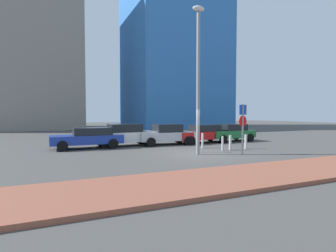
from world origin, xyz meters
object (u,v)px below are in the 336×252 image
(parking_meter, at_px, (196,136))
(traffic_bollard_mid, at_px, (230,143))
(traffic_bollard_edge, at_px, (223,143))
(parked_car_green, at_px, (230,132))
(parked_car_red, at_px, (202,133))
(street_lamp, at_px, (198,69))
(parking_sign_post, at_px, (243,123))
(parked_car_blue, at_px, (88,137))
(traffic_bollard_far, at_px, (246,142))
(parked_car_silver, at_px, (166,134))
(traffic_bollard_near, at_px, (202,141))
(parked_car_white, at_px, (124,135))

(parking_meter, distance_m, traffic_bollard_mid, 2.51)
(traffic_bollard_edge, bearing_deg, parked_car_green, 48.33)
(parked_car_green, xyz_separation_m, traffic_bollard_mid, (-3.28, -4.34, -0.29))
(parked_car_red, bearing_deg, street_lamp, -123.27)
(parking_sign_post, bearing_deg, parked_car_blue, 140.58)
(parked_car_red, bearing_deg, parked_car_green, 0.74)
(parked_car_blue, distance_m, parked_car_green, 11.34)
(parking_sign_post, xyz_separation_m, parking_meter, (-1.93, 1.79, -0.78))
(traffic_bollard_far, bearing_deg, street_lamp, -168.74)
(parked_car_green, height_order, parking_sign_post, parking_sign_post)
(street_lamp, xyz_separation_m, traffic_bollard_mid, (2.81, 0.81, -4.25))
(parking_sign_post, xyz_separation_m, traffic_bollard_far, (1.76, 1.80, -1.29))
(parked_car_blue, height_order, parking_sign_post, parking_sign_post)
(parked_car_red, bearing_deg, parking_meter, -124.77)
(parked_car_blue, xyz_separation_m, parked_car_silver, (5.53, -0.01, 0.04))
(parked_car_red, distance_m, traffic_bollard_edge, 4.45)
(traffic_bollard_far, bearing_deg, parking_meter, -179.74)
(parked_car_green, height_order, traffic_bollard_near, parked_car_green)
(traffic_bollard_edge, bearing_deg, parked_car_blue, 149.65)
(parked_car_red, xyz_separation_m, parking_meter, (-3.00, -4.32, 0.24))
(parking_sign_post, bearing_deg, parked_car_green, 58.19)
(parked_car_silver, bearing_deg, street_lamp, -93.10)
(parked_car_blue, height_order, street_lamp, street_lamp)
(traffic_bollard_near, bearing_deg, parked_car_silver, 114.77)
(parked_car_silver, xyz_separation_m, parking_sign_post, (2.00, -6.18, 0.99))
(parking_sign_post, height_order, traffic_bollard_far, parking_sign_post)
(traffic_bollard_far, relative_size, traffic_bollard_edge, 1.04)
(parked_car_white, xyz_separation_m, parked_car_red, (6.13, -0.40, -0.06))
(parked_car_red, xyz_separation_m, traffic_bollard_far, (0.68, -4.31, -0.27))
(parked_car_green, xyz_separation_m, traffic_bollard_far, (-2.05, -4.34, -0.29))
(parked_car_white, xyz_separation_m, traffic_bollard_near, (4.42, -3.28, -0.30))
(parked_car_white, xyz_separation_m, traffic_bollard_far, (6.81, -4.70, -0.34))
(parking_meter, bearing_deg, parked_car_red, 55.23)
(parking_sign_post, bearing_deg, parked_car_red, 80.02)
(parked_car_red, height_order, traffic_bollard_edge, parked_car_red)
(parked_car_silver, distance_m, traffic_bollard_edge, 4.80)
(parking_meter, bearing_deg, traffic_bollard_edge, 0.65)
(parked_car_green, bearing_deg, parked_car_red, -179.26)
(parking_meter, height_order, traffic_bollard_far, parking_meter)
(traffic_bollard_mid, bearing_deg, traffic_bollard_far, -0.14)
(parked_car_green, bearing_deg, parked_car_blue, 179.77)
(traffic_bollard_near, bearing_deg, parked_car_red, 59.38)
(parked_car_blue, height_order, parking_meter, parking_meter)
(parked_car_green, relative_size, street_lamp, 0.51)
(traffic_bollard_edge, bearing_deg, traffic_bollard_mid, -0.17)
(parked_car_white, relative_size, traffic_bollard_near, 4.43)
(traffic_bollard_mid, xyz_separation_m, traffic_bollard_edge, (-0.58, 0.00, -0.02))
(traffic_bollard_edge, bearing_deg, traffic_bollard_near, 112.43)
(parked_car_blue, xyz_separation_m, parking_meter, (5.61, -4.40, 0.24))
(traffic_bollard_mid, bearing_deg, traffic_bollard_edge, 179.83)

